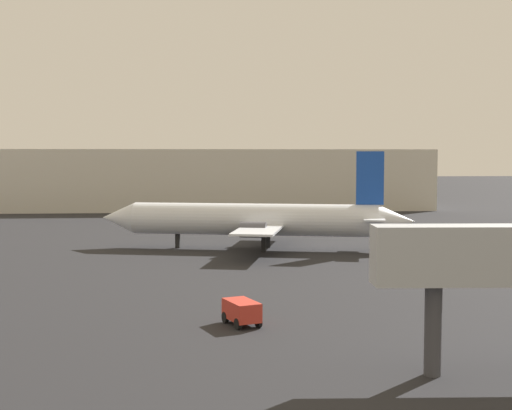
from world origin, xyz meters
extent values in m
cylinder|color=silver|center=(5.73, 57.77, 2.90)|extent=(23.53, 8.33, 3.05)
cone|color=silver|center=(-7.32, 60.84, 2.90)|extent=(3.96, 3.73, 3.05)
cone|color=silver|center=(18.78, 54.71, 2.90)|extent=(3.96, 3.73, 3.05)
cube|color=silver|center=(6.87, 57.51, 2.44)|extent=(7.97, 19.62, 0.19)
cube|color=silver|center=(16.76, 55.19, 3.20)|extent=(3.39, 6.96, 0.13)
cube|color=#1947B2|center=(16.37, 55.28, 6.90)|extent=(2.54, 0.82, 4.96)
cylinder|color=#4C4C54|center=(5.35, 54.10, 2.29)|extent=(2.66, 1.94, 1.44)
cylinder|color=#4C4C54|center=(7.03, 61.24, 2.29)|extent=(2.66, 1.94, 1.44)
cube|color=black|center=(-1.57, 59.49, 0.69)|extent=(0.48, 0.48, 1.37)
cube|color=black|center=(6.51, 55.95, 0.69)|extent=(0.48, 0.48, 1.37)
cube|color=black|center=(7.24, 59.06, 0.69)|extent=(0.48, 0.48, 1.37)
cylinder|color=#3F3F44|center=(9.79, 18.12, 1.87)|extent=(0.70, 0.70, 3.74)
cube|color=red|center=(2.60, 27.39, 0.80)|extent=(2.05, 2.70, 1.00)
cylinder|color=black|center=(3.44, 26.80, 0.30)|extent=(0.40, 0.63, 0.60)
cylinder|color=black|center=(2.34, 26.40, 0.30)|extent=(0.40, 0.63, 0.60)
cylinder|color=black|center=(2.86, 28.38, 0.30)|extent=(0.40, 0.63, 0.60)
cylinder|color=black|center=(1.76, 27.97, 0.30)|extent=(0.40, 0.63, 0.60)
cube|color=beige|center=(3.63, 114.54, 5.02)|extent=(71.60, 22.87, 10.04)
camera|label=1|loc=(0.23, -9.57, 8.92)|focal=49.87mm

